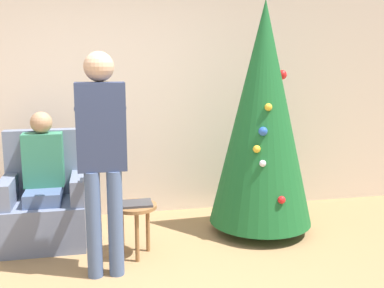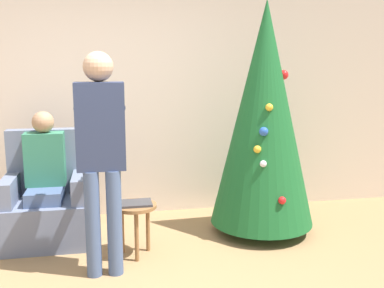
% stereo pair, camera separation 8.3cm
% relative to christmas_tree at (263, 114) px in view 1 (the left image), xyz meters
% --- Properties ---
extents(wall_back, '(8.00, 0.06, 2.70)m').
position_rel_christmas_tree_xyz_m(wall_back, '(-1.37, 0.84, 0.17)').
color(wall_back, beige).
rests_on(wall_back, ground_plane).
extents(christmas_tree, '(1.01, 1.01, 2.27)m').
position_rel_christmas_tree_xyz_m(christmas_tree, '(0.00, 0.00, 0.00)').
color(christmas_tree, brown).
rests_on(christmas_tree, ground_plane).
extents(armchair, '(0.74, 0.66, 1.05)m').
position_rel_christmas_tree_xyz_m(armchair, '(-2.08, 0.16, -0.83)').
color(armchair, slate).
rests_on(armchair, ground_plane).
extents(person_seated, '(0.36, 0.46, 1.24)m').
position_rel_christmas_tree_xyz_m(person_seated, '(-2.08, 0.13, -0.51)').
color(person_seated, '#475B84').
rests_on(person_seated, ground_plane).
extents(person_standing, '(0.40, 0.57, 1.76)m').
position_rel_christmas_tree_xyz_m(person_standing, '(-1.55, -0.61, -0.13)').
color(person_standing, '#475B84').
rests_on(person_standing, ground_plane).
extents(side_stool, '(0.38, 0.38, 0.46)m').
position_rel_christmas_tree_xyz_m(side_stool, '(-1.28, -0.34, -0.80)').
color(side_stool, olive).
rests_on(side_stool, ground_plane).
extents(laptop, '(0.29, 0.22, 0.02)m').
position_rel_christmas_tree_xyz_m(laptop, '(-1.28, -0.34, -0.71)').
color(laptop, '#38383D').
rests_on(laptop, side_stool).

